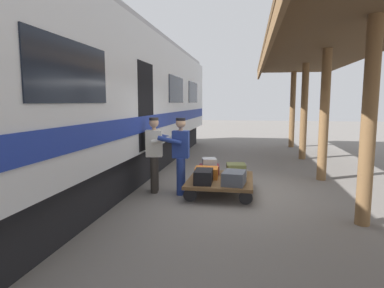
{
  "coord_description": "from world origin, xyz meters",
  "views": [
    {
      "loc": [
        -0.25,
        7.36,
        2.05
      ],
      "look_at": [
        0.96,
        0.46,
        1.15
      ],
      "focal_mm": 30.73,
      "sensor_mm": 36.0,
      "label": 1
    }
  ],
  "objects_px": {
    "suitcase_orange_carryall": "(207,173)",
    "suitcase_black_hardshell": "(204,176)",
    "suitcase_slate_roller": "(234,178)",
    "porter_by_door": "(155,152)",
    "suitcase_olive_duffel": "(236,169)",
    "suitcase_gray_aluminum": "(209,162)",
    "luggage_cart": "(221,180)",
    "suitcase_burgundy_valise": "(209,169)",
    "suitcase_cream_canvas": "(235,175)",
    "porter_in_overalls": "(180,153)",
    "train_car": "(86,101)"
  },
  "relations": [
    {
      "from": "suitcase_orange_carryall",
      "to": "suitcase_black_hardshell",
      "type": "bearing_deg",
      "value": 90.0
    },
    {
      "from": "suitcase_slate_roller",
      "to": "porter_by_door",
      "type": "distance_m",
      "value": 1.9
    },
    {
      "from": "suitcase_olive_duffel",
      "to": "suitcase_gray_aluminum",
      "type": "bearing_deg",
      "value": 0.99
    },
    {
      "from": "suitcase_olive_duffel",
      "to": "suitcase_gray_aluminum",
      "type": "distance_m",
      "value": 0.66
    },
    {
      "from": "luggage_cart",
      "to": "suitcase_burgundy_valise",
      "type": "xyz_separation_m",
      "value": [
        0.32,
        -0.49,
        0.15
      ]
    },
    {
      "from": "suitcase_orange_carryall",
      "to": "suitcase_olive_duffel",
      "type": "bearing_deg",
      "value": -142.57
    },
    {
      "from": "porter_by_door",
      "to": "suitcase_black_hardshell",
      "type": "bearing_deg",
      "value": 161.72
    },
    {
      "from": "suitcase_cream_canvas",
      "to": "porter_in_overalls",
      "type": "bearing_deg",
      "value": 7.57
    },
    {
      "from": "train_car",
      "to": "suitcase_burgundy_valise",
      "type": "bearing_deg",
      "value": -173.54
    },
    {
      "from": "luggage_cart",
      "to": "suitcase_olive_duffel",
      "type": "relative_size",
      "value": 3.92
    },
    {
      "from": "luggage_cart",
      "to": "suitcase_slate_roller",
      "type": "distance_m",
      "value": 0.61
    },
    {
      "from": "suitcase_burgundy_valise",
      "to": "suitcase_black_hardshell",
      "type": "bearing_deg",
      "value": 90.0
    },
    {
      "from": "suitcase_slate_roller",
      "to": "suitcase_black_hardshell",
      "type": "height_order",
      "value": "suitcase_black_hardshell"
    },
    {
      "from": "suitcase_gray_aluminum",
      "to": "luggage_cart",
      "type": "bearing_deg",
      "value": 123.59
    },
    {
      "from": "suitcase_cream_canvas",
      "to": "luggage_cart",
      "type": "bearing_deg",
      "value": -0.0
    },
    {
      "from": "suitcase_black_hardshell",
      "to": "porter_in_overalls",
      "type": "relative_size",
      "value": 0.34
    },
    {
      "from": "suitcase_orange_carryall",
      "to": "suitcase_slate_roller",
      "type": "xyz_separation_m",
      "value": [
        -0.64,
        0.49,
        0.02
      ]
    },
    {
      "from": "luggage_cart",
      "to": "porter_in_overalls",
      "type": "height_order",
      "value": "porter_in_overalls"
    },
    {
      "from": "suitcase_burgundy_valise",
      "to": "suitcase_gray_aluminum",
      "type": "relative_size",
      "value": 1.29
    },
    {
      "from": "suitcase_cream_canvas",
      "to": "porter_by_door",
      "type": "distance_m",
      "value": 1.87
    },
    {
      "from": "suitcase_burgundy_valise",
      "to": "suitcase_black_hardshell",
      "type": "height_order",
      "value": "suitcase_black_hardshell"
    },
    {
      "from": "porter_in_overalls",
      "to": "suitcase_cream_canvas",
      "type": "bearing_deg",
      "value": -172.43
    },
    {
      "from": "suitcase_slate_roller",
      "to": "porter_in_overalls",
      "type": "distance_m",
      "value": 1.33
    },
    {
      "from": "suitcase_black_hardshell",
      "to": "porter_by_door",
      "type": "bearing_deg",
      "value": -18.28
    },
    {
      "from": "porter_in_overalls",
      "to": "suitcase_olive_duffel",
      "type": "bearing_deg",
      "value": -151.83
    },
    {
      "from": "suitcase_black_hardshell",
      "to": "porter_by_door",
      "type": "distance_m",
      "value": 1.3
    },
    {
      "from": "suitcase_cream_canvas",
      "to": "suitcase_orange_carryall",
      "type": "bearing_deg",
      "value": 0.0
    },
    {
      "from": "porter_in_overalls",
      "to": "suitcase_black_hardshell",
      "type": "bearing_deg",
      "value": 150.35
    },
    {
      "from": "luggage_cart",
      "to": "suitcase_olive_duffel",
      "type": "bearing_deg",
      "value": -123.15
    },
    {
      "from": "suitcase_slate_roller",
      "to": "suitcase_gray_aluminum",
      "type": "bearing_deg",
      "value": -56.63
    },
    {
      "from": "suitcase_olive_duffel",
      "to": "suitcase_black_hardshell",
      "type": "relative_size",
      "value": 0.79
    },
    {
      "from": "suitcase_black_hardshell",
      "to": "suitcase_gray_aluminum",
      "type": "relative_size",
      "value": 1.53
    },
    {
      "from": "luggage_cart",
      "to": "suitcase_orange_carryall",
      "type": "distance_m",
      "value": 0.36
    },
    {
      "from": "suitcase_olive_duffel",
      "to": "suitcase_cream_canvas",
      "type": "height_order",
      "value": "suitcase_olive_duffel"
    },
    {
      "from": "suitcase_cream_canvas",
      "to": "suitcase_olive_duffel",
      "type": "bearing_deg",
      "value": -90.0
    },
    {
      "from": "suitcase_burgundy_valise",
      "to": "suitcase_black_hardshell",
      "type": "distance_m",
      "value": 0.98
    },
    {
      "from": "train_car",
      "to": "suitcase_orange_carryall",
      "type": "relative_size",
      "value": 35.87
    },
    {
      "from": "luggage_cart",
      "to": "suitcase_cream_canvas",
      "type": "xyz_separation_m",
      "value": [
        -0.32,
        0.0,
        0.13
      ]
    },
    {
      "from": "suitcase_burgundy_valise",
      "to": "suitcase_cream_canvas",
      "type": "bearing_deg",
      "value": 142.57
    },
    {
      "from": "luggage_cart",
      "to": "suitcase_slate_roller",
      "type": "bearing_deg",
      "value": 123.15
    },
    {
      "from": "suitcase_orange_carryall",
      "to": "suitcase_burgundy_valise",
      "type": "bearing_deg",
      "value": -90.0
    },
    {
      "from": "train_car",
      "to": "suitcase_black_hardshell",
      "type": "xyz_separation_m",
      "value": [
        -2.94,
        0.65,
        -1.57
      ]
    },
    {
      "from": "suitcase_olive_duffel",
      "to": "suitcase_black_hardshell",
      "type": "xyz_separation_m",
      "value": [
        0.64,
        0.98,
        0.01
      ]
    },
    {
      "from": "suitcase_cream_canvas",
      "to": "suitcase_black_hardshell",
      "type": "relative_size",
      "value": 1.01
    },
    {
      "from": "suitcase_slate_roller",
      "to": "porter_in_overalls",
      "type": "relative_size",
      "value": 0.35
    },
    {
      "from": "suitcase_slate_roller",
      "to": "suitcase_orange_carryall",
      "type": "bearing_deg",
      "value": -37.43
    },
    {
      "from": "train_car",
      "to": "suitcase_orange_carryall",
      "type": "xyz_separation_m",
      "value": [
        -2.94,
        0.16,
        -1.59
      ]
    },
    {
      "from": "suitcase_olive_duffel",
      "to": "suitcase_gray_aluminum",
      "type": "xyz_separation_m",
      "value": [
        0.64,
        0.01,
        0.16
      ]
    },
    {
      "from": "suitcase_black_hardshell",
      "to": "suitcase_gray_aluminum",
      "type": "xyz_separation_m",
      "value": [
        -0.0,
        -0.97,
        0.14
      ]
    },
    {
      "from": "suitcase_olive_duffel",
      "to": "suitcase_cream_canvas",
      "type": "relative_size",
      "value": 0.79
    }
  ]
}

